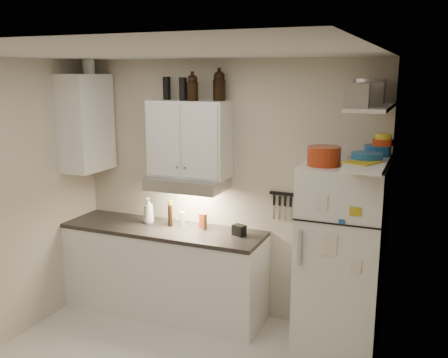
% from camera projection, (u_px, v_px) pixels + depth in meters
% --- Properties ---
extents(ceiling, '(3.20, 3.00, 0.02)m').
position_uv_depth(ceiling, '(140.00, 51.00, 3.43)').
color(ceiling, silver).
rests_on(ceiling, ground).
extents(back_wall, '(3.20, 0.02, 2.60)m').
position_uv_depth(back_wall, '(224.00, 189.00, 5.07)').
color(back_wall, beige).
rests_on(back_wall, ground).
extents(right_wall, '(0.02, 3.00, 2.60)m').
position_uv_depth(right_wall, '(370.00, 264.00, 3.10)').
color(right_wall, beige).
rests_on(right_wall, ground).
extents(base_cabinet, '(2.10, 0.60, 0.88)m').
position_uv_depth(base_cabinet, '(164.00, 272.00, 5.18)').
color(base_cabinet, white).
rests_on(base_cabinet, floor).
extents(countertop, '(2.10, 0.62, 0.04)m').
position_uv_depth(countertop, '(163.00, 229.00, 5.08)').
color(countertop, '#2A2724').
rests_on(countertop, base_cabinet).
extents(upper_cabinet, '(0.80, 0.33, 0.75)m').
position_uv_depth(upper_cabinet, '(190.00, 139.00, 4.92)').
color(upper_cabinet, white).
rests_on(upper_cabinet, back_wall).
extents(side_cabinet, '(0.33, 0.55, 1.00)m').
position_uv_depth(side_cabinet, '(86.00, 123.00, 5.20)').
color(side_cabinet, white).
rests_on(side_cabinet, left_wall).
extents(range_hood, '(0.76, 0.46, 0.12)m').
position_uv_depth(range_hood, '(187.00, 183.00, 4.95)').
color(range_hood, silver).
rests_on(range_hood, back_wall).
extents(fridge, '(0.70, 0.68, 1.70)m').
position_uv_depth(fridge, '(340.00, 260.00, 4.38)').
color(fridge, white).
rests_on(fridge, floor).
extents(shelf_hi, '(0.30, 0.95, 0.03)m').
position_uv_depth(shelf_hi, '(372.00, 107.00, 3.90)').
color(shelf_hi, white).
rests_on(shelf_hi, right_wall).
extents(shelf_lo, '(0.30, 0.95, 0.03)m').
position_uv_depth(shelf_lo, '(368.00, 162.00, 3.99)').
color(shelf_lo, white).
rests_on(shelf_lo, right_wall).
extents(knife_strip, '(0.42, 0.02, 0.03)m').
position_uv_depth(knife_strip, '(291.00, 194.00, 4.78)').
color(knife_strip, black).
rests_on(knife_strip, back_wall).
extents(dutch_oven, '(0.29, 0.29, 0.16)m').
position_uv_depth(dutch_oven, '(324.00, 156.00, 4.17)').
color(dutch_oven, '#9E2F12').
rests_on(dutch_oven, fridge).
extents(book_stack, '(0.29, 0.32, 0.09)m').
position_uv_depth(book_stack, '(362.00, 167.00, 3.90)').
color(book_stack, gold).
rests_on(book_stack, fridge).
extents(spice_jar, '(0.07, 0.07, 0.09)m').
position_uv_depth(spice_jar, '(352.00, 160.00, 4.19)').
color(spice_jar, silver).
rests_on(spice_jar, fridge).
extents(stock_pot, '(0.32, 0.32, 0.20)m').
position_uv_depth(stock_pot, '(368.00, 91.00, 4.10)').
color(stock_pot, silver).
rests_on(stock_pot, shelf_hi).
extents(tin_a, '(0.23, 0.22, 0.18)m').
position_uv_depth(tin_a, '(368.00, 94.00, 3.78)').
color(tin_a, '#AAAAAD').
rests_on(tin_a, shelf_hi).
extents(tin_b, '(0.18, 0.18, 0.17)m').
position_uv_depth(tin_b, '(357.00, 96.00, 3.58)').
color(tin_b, '#AAAAAD').
rests_on(tin_b, shelf_hi).
extents(bowl_teal, '(0.22, 0.22, 0.09)m').
position_uv_depth(bowl_teal, '(377.00, 150.00, 4.22)').
color(bowl_teal, '#1A5492').
rests_on(bowl_teal, shelf_lo).
extents(bowl_orange, '(0.18, 0.18, 0.05)m').
position_uv_depth(bowl_orange, '(383.00, 142.00, 4.20)').
color(bowl_orange, '#BD3311').
rests_on(bowl_orange, bowl_teal).
extents(bowl_yellow, '(0.14, 0.14, 0.04)m').
position_uv_depth(bowl_yellow, '(383.00, 136.00, 4.19)').
color(bowl_yellow, yellow).
rests_on(bowl_yellow, bowl_orange).
extents(plates, '(0.29, 0.29, 0.06)m').
position_uv_depth(plates, '(367.00, 156.00, 4.01)').
color(plates, '#1A5492').
rests_on(plates, shelf_lo).
extents(growler_a, '(0.12, 0.12, 0.26)m').
position_uv_depth(growler_a, '(193.00, 87.00, 4.73)').
color(growler_a, black).
rests_on(growler_a, upper_cabinet).
extents(growler_b, '(0.12, 0.12, 0.29)m').
position_uv_depth(growler_b, '(219.00, 86.00, 4.74)').
color(growler_b, black).
rests_on(growler_b, upper_cabinet).
extents(thermos_a, '(0.10, 0.10, 0.22)m').
position_uv_depth(thermos_a, '(183.00, 89.00, 4.77)').
color(thermos_a, black).
rests_on(thermos_a, upper_cabinet).
extents(thermos_b, '(0.10, 0.10, 0.22)m').
position_uv_depth(thermos_b, '(167.00, 88.00, 4.95)').
color(thermos_b, black).
rests_on(thermos_b, upper_cabinet).
extents(side_jar, '(0.15, 0.15, 0.16)m').
position_uv_depth(side_jar, '(89.00, 66.00, 5.10)').
color(side_jar, silver).
rests_on(side_jar, side_cabinet).
extents(soap_bottle, '(0.13, 0.13, 0.31)m').
position_uv_depth(soap_bottle, '(148.00, 209.00, 5.19)').
color(soap_bottle, white).
rests_on(soap_bottle, countertop).
extents(pepper_mill, '(0.05, 0.05, 0.16)m').
position_uv_depth(pepper_mill, '(204.00, 222.00, 4.99)').
color(pepper_mill, brown).
rests_on(pepper_mill, countertop).
extents(oil_bottle, '(0.05, 0.05, 0.26)m').
position_uv_depth(oil_bottle, '(170.00, 212.00, 5.16)').
color(oil_bottle, '#646F1B').
rests_on(oil_bottle, countertop).
extents(vinegar_bottle, '(0.06, 0.06, 0.22)m').
position_uv_depth(vinegar_bottle, '(170.00, 216.00, 5.10)').
color(vinegar_bottle, black).
rests_on(vinegar_bottle, countertop).
extents(clear_bottle, '(0.05, 0.05, 0.16)m').
position_uv_depth(clear_bottle, '(182.00, 219.00, 5.08)').
color(clear_bottle, silver).
rests_on(clear_bottle, countertop).
extents(red_jar, '(0.08, 0.08, 0.15)m').
position_uv_depth(red_jar, '(202.00, 221.00, 5.07)').
color(red_jar, '#9E2F12').
rests_on(red_jar, countertop).
extents(caddy, '(0.14, 0.13, 0.10)m').
position_uv_depth(caddy, '(239.00, 230.00, 4.82)').
color(caddy, black).
rests_on(caddy, countertop).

